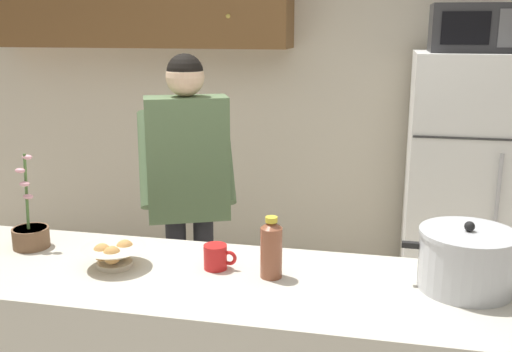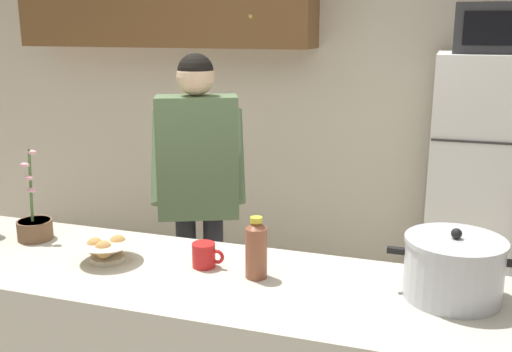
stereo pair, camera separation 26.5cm
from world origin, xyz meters
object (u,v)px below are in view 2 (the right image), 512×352
Objects in this scene: cooking_pot at (453,268)px; potted_orchid at (35,226)px; bread_bowl at (107,249)px; coffee_mug at (205,255)px; bottle_far_corner at (256,248)px; person_near_pot at (198,172)px; refrigerator at (482,192)px; microwave at (499,28)px.

potted_orchid is (-1.73, 0.03, -0.05)m from cooking_pot.
cooking_pot reaches higher than bread_bowl.
coffee_mug is (-0.91, -0.02, -0.06)m from cooking_pot.
bottle_far_corner is at bearing 3.49° from bread_bowl.
potted_orchid reaches higher than bread_bowl.
person_near_pot reaches higher than cooking_pot.
bread_bowl is at bearing -128.56° from refrigerator.
refrigerator is 1.78m from cooking_pot.
bread_bowl is at bearing -89.06° from person_near_pot.
microwave reaches higher than bread_bowl.
potted_orchid is at bearing 178.87° from cooking_pot.
refrigerator is at bearing 42.22° from potted_orchid.
refrigerator is 3.74× the size of cooking_pot.
cooking_pot is 1.80× the size of bread_bowl.
person_near_pot is 3.78× the size of cooking_pot.
refrigerator is at bearing 58.67° from coffee_mug.
bread_bowl reaches higher than coffee_mug.
refrigerator reaches higher than potted_orchid.
potted_orchid is (-1.90, -1.70, -0.83)m from microwave.
coffee_mug is at bearing -121.64° from microwave.
person_near_pot is at bearing -149.17° from microwave.
refrigerator is 2.09m from coffee_mug.
microwave is 2.68m from potted_orchid.
cooking_pot is (-0.17, -1.76, 0.19)m from refrigerator.
bottle_far_corner is at bearing -55.24° from person_near_pot.
coffee_mug is 0.33× the size of potted_orchid.
person_near_pot is at bearing 90.94° from bread_bowl.
microwave is (0.00, -0.02, 0.97)m from refrigerator.
bottle_far_corner is 0.58× the size of potted_orchid.
microwave is at bearing 30.83° from person_near_pot.
person_near_pot is 7.23× the size of bottle_far_corner.
refrigerator is at bearing 64.50° from bottle_far_corner.
bread_bowl is 0.45m from potted_orchid.
microwave reaches higher than bottle_far_corner.
bottle_far_corner is (0.22, -0.03, 0.07)m from coffee_mug.
coffee_mug is at bearing -178.91° from cooking_pot.
potted_orchid reaches higher than bottle_far_corner.
refrigerator is 6.74× the size of bread_bowl.
coffee_mug is 0.53× the size of bread_bowl.
person_near_pot reaches higher than refrigerator.
cooking_pot is 1.91× the size of bottle_far_corner.
bottle_far_corner is (-0.69, -0.05, 0.01)m from cooking_pot.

